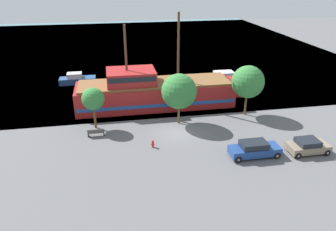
{
  "coord_description": "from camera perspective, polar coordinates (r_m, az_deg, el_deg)",
  "views": [
    {
      "loc": [
        -6.54,
        -30.75,
        16.17
      ],
      "look_at": [
        -0.55,
        2.0,
        1.2
      ],
      "focal_mm": 35.0,
      "sensor_mm": 36.0,
      "label": 1
    }
  ],
  "objects": [
    {
      "name": "parked_car_curb_mid",
      "position": [
        31.78,
        14.81,
        -5.69
      ],
      "size": [
        4.74,
        1.83,
        1.54
      ],
      "color": "navy",
      "rests_on": "ground_plane"
    },
    {
      "name": "fire_hydrant",
      "position": [
        32.45,
        -2.67,
        -4.88
      ],
      "size": [
        0.42,
        0.25,
        0.76
      ],
      "color": "red",
      "rests_on": "ground_plane"
    },
    {
      "name": "moored_boat_outer",
      "position": [
        52.47,
        -15.54,
        6.09
      ],
      "size": [
        5.42,
        1.97,
        1.66
      ],
      "color": "navy",
      "rests_on": "water_surface"
    },
    {
      "name": "moored_boat_dockside",
      "position": [
        52.49,
        10.12,
        6.55
      ],
      "size": [
        7.42,
        2.55,
        1.53
      ],
      "color": "#2D333D",
      "rests_on": "water_surface"
    },
    {
      "name": "ground_plane",
      "position": [
        35.36,
        1.46,
        -3.02
      ],
      "size": [
        160.0,
        160.0,
        0.0
      ],
      "primitive_type": "plane",
      "color": "#5B5B5E"
    },
    {
      "name": "pirate_ship",
      "position": [
        41.82,
        -2.52,
        4.17
      ],
      "size": [
        21.05,
        5.51,
        11.58
      ],
      "color": "#A31E1E",
      "rests_on": "water_surface"
    },
    {
      "name": "water_surface",
      "position": [
        76.76,
        -5.37,
        11.95
      ],
      "size": [
        80.0,
        80.0,
        0.0
      ],
      "primitive_type": "plane",
      "color": "slate",
      "rests_on": "ground"
    },
    {
      "name": "tree_row_mideast",
      "position": [
        36.09,
        1.94,
        4.22
      ],
      "size": [
        3.92,
        3.92,
        5.81
      ],
      "color": "brown",
      "rests_on": "ground_plane"
    },
    {
      "name": "tree_row_midwest",
      "position": [
        39.39,
        13.75,
        5.7
      ],
      "size": [
        3.81,
        3.81,
        6.04
      ],
      "color": "brown",
      "rests_on": "ground_plane"
    },
    {
      "name": "bench_promenade_east",
      "position": [
        35.24,
        -12.44,
        -2.93
      ],
      "size": [
        1.73,
        0.45,
        0.85
      ],
      "color": "#4C4742",
      "rests_on": "ground_plane"
    },
    {
      "name": "parked_car_curb_front",
      "position": [
        34.12,
        23.18,
        -4.91
      ],
      "size": [
        3.87,
        1.97,
        1.39
      ],
      "color": "#7F705B",
      "rests_on": "ground_plane"
    },
    {
      "name": "tree_row_east",
      "position": [
        35.98,
        -12.93,
        2.81
      ],
      "size": [
        2.43,
        2.43,
        4.66
      ],
      "color": "brown",
      "rests_on": "ground_plane"
    }
  ]
}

